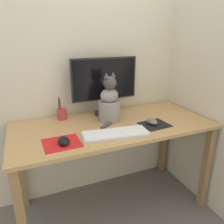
# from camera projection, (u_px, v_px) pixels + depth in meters

# --- Properties ---
(ground_plane) EXTENTS (12.00, 12.00, 0.00)m
(ground_plane) POSITION_uv_depth(u_px,v_px,m) (113.00, 205.00, 1.82)
(ground_plane) COLOR slate
(wall_back) EXTENTS (7.00, 0.04, 2.50)m
(wall_back) POSITION_uv_depth(u_px,v_px,m) (96.00, 46.00, 1.70)
(wall_back) COLOR beige
(wall_back) RESTS_ON ground_plane
(wall_side_right) EXTENTS (0.04, 7.00, 2.50)m
(wall_side_right) POSITION_uv_depth(u_px,v_px,m) (203.00, 47.00, 1.66)
(wall_side_right) COLOR beige
(wall_side_right) RESTS_ON ground_plane
(desk) EXTENTS (1.42, 0.63, 0.73)m
(desk) POSITION_uv_depth(u_px,v_px,m) (113.00, 136.00, 1.61)
(desk) COLOR tan
(desk) RESTS_ON ground_plane
(monitor) EXTENTS (0.52, 0.17, 0.45)m
(monitor) POSITION_uv_depth(u_px,v_px,m) (105.00, 83.00, 1.68)
(monitor) COLOR black
(monitor) RESTS_ON desk
(keyboard) EXTENTS (0.44, 0.20, 0.02)m
(keyboard) POSITION_uv_depth(u_px,v_px,m) (115.00, 134.00, 1.39)
(keyboard) COLOR silver
(keyboard) RESTS_ON desk
(mousepad_left) EXTENTS (0.22, 0.20, 0.00)m
(mousepad_left) POSITION_uv_depth(u_px,v_px,m) (62.00, 143.00, 1.29)
(mousepad_left) COLOR red
(mousepad_left) RESTS_ON desk
(mousepad_right) EXTENTS (0.21, 0.19, 0.00)m
(mousepad_right) POSITION_uv_depth(u_px,v_px,m) (155.00, 125.00, 1.56)
(mousepad_right) COLOR black
(mousepad_right) RESTS_ON desk
(computer_mouse_left) EXTENTS (0.07, 0.10, 0.04)m
(computer_mouse_left) POSITION_uv_depth(u_px,v_px,m) (64.00, 141.00, 1.27)
(computer_mouse_left) COLOR black
(computer_mouse_left) RESTS_ON mousepad_left
(computer_mouse_right) EXTENTS (0.07, 0.10, 0.04)m
(computer_mouse_right) POSITION_uv_depth(u_px,v_px,m) (152.00, 121.00, 1.56)
(computer_mouse_right) COLOR slate
(computer_mouse_right) RESTS_ON mousepad_right
(cat) EXTENTS (0.21, 0.24, 0.36)m
(cat) POSITION_uv_depth(u_px,v_px,m) (109.00, 103.00, 1.59)
(cat) COLOR gray
(cat) RESTS_ON desk
(pen_cup) EXTENTS (0.07, 0.07, 0.17)m
(pen_cup) POSITION_uv_depth(u_px,v_px,m) (62.00, 114.00, 1.65)
(pen_cup) COLOR #B23833
(pen_cup) RESTS_ON desk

